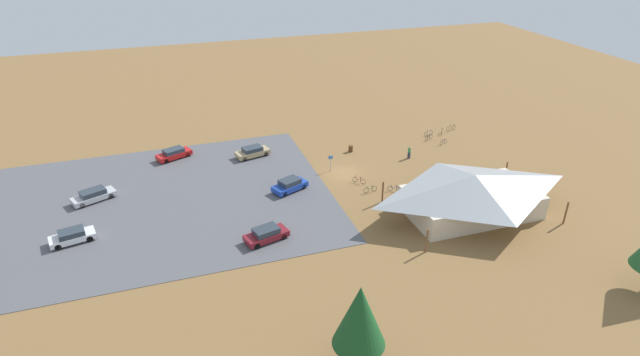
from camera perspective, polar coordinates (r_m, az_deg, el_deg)
ground at (r=65.30m, az=2.67°, el=0.53°), size 160.00×160.00×0.00m
parking_lot_asphalt at (r=61.70m, az=-19.60°, el=-2.86°), size 43.49×30.21×0.05m
bike_pavilion at (r=57.94m, az=16.55°, el=-1.46°), size 16.88×10.64×4.63m
trash_bin at (r=71.14m, az=3.42°, el=3.27°), size 0.60×0.60×0.90m
lot_sign at (r=65.23m, az=1.18°, el=1.91°), size 0.56×0.08×2.20m
pine_far_east at (r=36.83m, az=4.42°, el=-15.00°), size 3.82×3.82×7.22m
bicycle_blue_by_bin at (r=61.57m, az=8.26°, el=-1.15°), size 1.58×0.77×0.78m
bicycle_black_near_porch at (r=76.37m, az=11.95°, el=4.40°), size 1.60×0.78×0.90m
bicycle_orange_lone_east at (r=80.65m, az=14.31°, el=5.37°), size 1.77×0.53×0.86m
bicycle_yellow_trailside at (r=78.96m, az=13.33°, el=4.99°), size 0.99×1.42×0.80m
bicycle_red_yard_left at (r=62.91m, az=4.34°, el=-0.25°), size 1.23×1.29×0.85m
bicycle_silver_edge_north at (r=75.47m, az=13.51°, el=3.91°), size 1.56×0.77×0.84m
bicycle_white_lone_west at (r=78.03m, az=11.92°, el=4.87°), size 1.67×0.60×0.80m
bicycle_green_mid_cluster at (r=60.95m, az=5.58°, el=-1.26°), size 1.78×0.48×0.82m
car_white_inner_stall at (r=57.26m, az=-25.76°, el=-5.82°), size 4.57×2.68×1.33m
car_silver_end_stall at (r=64.12m, az=-23.80°, el=-1.77°), size 5.09×3.56×1.36m
car_maroon_mid_lot at (r=52.14m, az=-5.97°, el=-6.21°), size 4.75×2.96×1.41m
car_red_near_entry at (r=71.57m, az=-15.88°, el=2.62°), size 4.92×3.43×1.37m
car_blue_far_end at (r=60.89m, az=-3.37°, el=-0.78°), size 4.61×3.40×1.46m
car_tan_second_row at (r=69.97m, az=-7.49°, el=2.90°), size 4.83×2.87×1.38m
visitor_by_pavilion at (r=69.91m, az=9.86°, el=2.85°), size 0.39×0.40×1.72m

